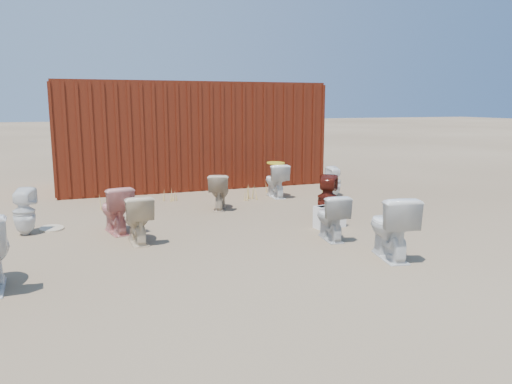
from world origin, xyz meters
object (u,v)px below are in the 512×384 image
object	(u,v)px
shipping_container	(188,134)
toilet_back_e	(334,182)
toilet_back_a	(24,212)
toilet_back_yellowlid	(276,180)
loose_tank	(330,216)
toilet_front_c	(331,217)
toilet_front_maroon	(328,197)
toilet_back_beige_left	(137,219)
toilet_back_beige_right	(219,191)
toilet_front_e	(391,227)
toilet_front_pink	(115,209)

from	to	relation	value
shipping_container	toilet_back_e	xyz separation A→B (m)	(2.43, -2.79, -0.88)
shipping_container	toilet_back_a	xyz separation A→B (m)	(-3.40, -3.89, -0.85)
toilet_back_yellowlid	toilet_back_e	bearing A→B (deg)	165.26
toilet_back_a	loose_tank	xyz separation A→B (m)	(4.45, -1.21, -0.17)
toilet_front_c	loose_tank	bearing A→B (deg)	-110.46
toilet_front_maroon	toilet_back_a	bearing A→B (deg)	26.38
toilet_front_c	toilet_back_beige_left	bearing A→B (deg)	-9.73
toilet_back_yellowlid	toilet_back_e	distance (m)	1.23
toilet_back_beige_left	toilet_back_e	xyz separation A→B (m)	(4.32, 2.12, -0.03)
toilet_back_a	toilet_back_beige_left	xyz separation A→B (m)	(1.50, -1.02, -0.00)
toilet_front_maroon	toilet_back_beige_right	size ratio (longest dim) A/B	1.11
toilet_back_beige_left	toilet_back_yellowlid	xyz separation A→B (m)	(3.15, 2.48, 0.01)
shipping_container	loose_tank	size ratio (longest dim) A/B	12.00
toilet_back_beige_left	toilet_back_yellowlid	world-z (taller)	toilet_back_yellowlid
toilet_back_yellowlid	loose_tank	distance (m)	2.68
toilet_front_maroon	toilet_back_e	world-z (taller)	toilet_front_maroon
toilet_front_e	loose_tank	size ratio (longest dim) A/B	1.63
toilet_front_pink	toilet_back_beige_right	world-z (taller)	toilet_front_pink
toilet_back_a	toilet_back_beige_right	bearing A→B (deg)	-148.18
toilet_back_a	toilet_back_yellowlid	size ratio (longest dim) A/B	0.99
toilet_front_pink	toilet_back_yellowlid	xyz separation A→B (m)	(3.38, 1.81, -0.01)
toilet_back_a	toilet_back_beige_left	distance (m)	1.82
toilet_back_e	toilet_front_pink	bearing A→B (deg)	15.89
toilet_front_c	toilet_back_a	bearing A→B (deg)	-16.46
toilet_back_beige_left	loose_tank	bearing A→B (deg)	174.15
loose_tank	toilet_back_a	bearing A→B (deg)	158.81
toilet_back_yellowlid	loose_tank	world-z (taller)	toilet_back_yellowlid
toilet_front_pink	toilet_back_a	bearing A→B (deg)	-26.67
shipping_container	toilet_back_e	distance (m)	3.81
toilet_front_c	toilet_front_e	xyz separation A→B (m)	(0.26, -1.04, 0.07)
toilet_front_pink	toilet_back_beige_right	size ratio (longest dim) A/B	1.08
toilet_front_c	shipping_container	bearing A→B (deg)	-75.26
loose_tank	toilet_front_maroon	bearing A→B (deg)	59.09
toilet_back_beige_right	loose_tank	xyz separation A→B (m)	(1.23, -1.94, -0.16)
toilet_front_maroon	toilet_front_c	bearing A→B (deg)	98.06
toilet_back_yellowlid	loose_tank	bearing A→B (deg)	88.00
toilet_back_a	toilet_back_yellowlid	xyz separation A→B (m)	(4.66, 1.46, 0.00)
toilet_back_a	loose_tank	world-z (taller)	toilet_back_a
shipping_container	toilet_front_e	size ratio (longest dim) A/B	7.38
toilet_front_c	toilet_back_e	world-z (taller)	toilet_front_c
toilet_front_pink	toilet_back_e	xyz separation A→B (m)	(4.56, 1.44, -0.04)
toilet_front_maroon	shipping_container	bearing A→B (deg)	-39.48
toilet_front_c	toilet_back_yellowlid	world-z (taller)	toilet_back_yellowlid
toilet_back_e	loose_tank	distance (m)	2.69
toilet_back_a	toilet_back_yellowlid	world-z (taller)	toilet_back_yellowlid
toilet_front_c	toilet_back_a	world-z (taller)	toilet_back_a
shipping_container	toilet_back_e	world-z (taller)	shipping_container
toilet_back_beige_left	toilet_back_yellowlid	bearing A→B (deg)	-143.99
toilet_front_pink	toilet_front_c	size ratio (longest dim) A/B	1.09
toilet_front_c	toilet_front_e	distance (m)	1.07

